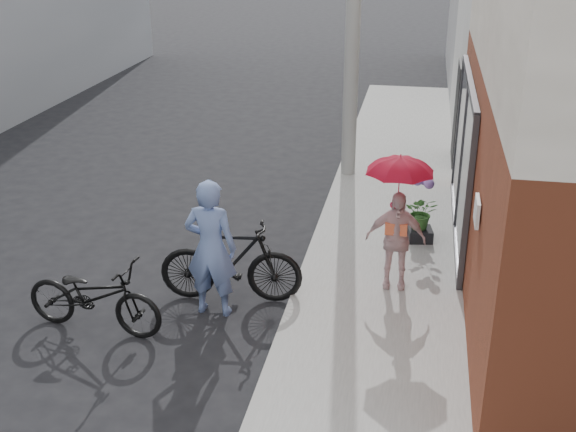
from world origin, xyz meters
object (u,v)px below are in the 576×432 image
(officer, at_px, (211,248))
(planter, at_px, (420,234))
(bike_left, at_px, (94,296))
(kimono_woman, at_px, (395,240))
(bike_right, at_px, (231,262))

(officer, bearing_deg, planter, -134.57)
(bike_left, xyz_separation_m, kimono_woman, (3.67, 1.69, 0.33))
(officer, relative_size, kimono_woman, 1.35)
(bike_left, relative_size, planter, 5.01)
(bike_right, xyz_separation_m, planter, (2.51, 2.21, -0.37))
(planter, bearing_deg, bike_left, -140.73)
(officer, relative_size, planter, 5.07)
(kimono_woman, height_order, planter, kimono_woman)
(bike_right, relative_size, kimono_woman, 1.39)
(planter, bearing_deg, officer, -136.11)
(bike_left, relative_size, bike_right, 0.96)
(bike_left, distance_m, kimono_woman, 4.06)
(bike_left, relative_size, kimono_woman, 1.33)
(bike_left, distance_m, planter, 5.19)
(bike_right, distance_m, planter, 3.36)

